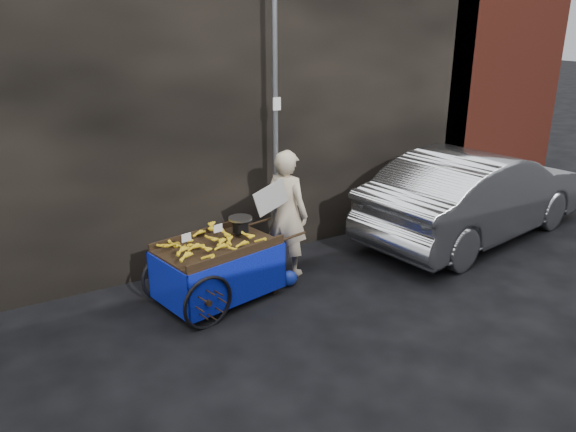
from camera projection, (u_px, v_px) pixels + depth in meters
ground at (303, 298)px, 7.54m from camera, size 80.00×80.00×0.00m
building_wall at (241, 86)px, 8.99m from camera, size 13.50×2.00×5.00m
street_pole at (275, 131)px, 8.06m from camera, size 0.12×0.10×4.00m
banana_cart at (214, 252)px, 7.25m from camera, size 2.21×1.32×1.12m
vendor at (287, 213)px, 7.99m from camera, size 0.96×0.79×1.84m
plastic_bag at (289, 278)px, 7.84m from camera, size 0.25×0.20×0.22m
parked_car at (476, 194)px, 9.40m from camera, size 4.78×2.36×1.51m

